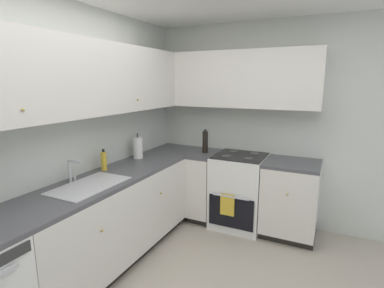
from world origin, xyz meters
The scene contains 14 objects.
wall_back centered at (0.00, 1.52, 1.26)m, with size 4.20×0.05×2.52m, color silver.
wall_right centered at (2.08, 0.00, 1.26)m, with size 0.05×3.09×2.52m, color silver.
lower_cabinets_back centered at (0.43, 1.20, 0.44)m, with size 2.04×0.62×0.87m.
countertop_back centered at (0.43, 1.20, 0.88)m, with size 3.25×0.60×0.04m, color #4C4C51.
lower_cabinets_right centered at (1.75, 0.02, 0.44)m, with size 0.62×1.54×0.87m.
countertop_right centered at (1.75, 0.02, 0.88)m, with size 0.60×1.54×0.03m.
oven_range centered at (1.77, 0.28, 0.46)m, with size 0.68×0.62×1.05m.
upper_cabinets_back centered at (0.27, 1.34, 1.83)m, with size 2.93×0.34×0.68m.
upper_cabinets_right centered at (1.89, 0.45, 1.83)m, with size 0.32×2.09×0.68m.
sink centered at (0.16, 1.17, 0.86)m, with size 0.68×0.40×0.10m.
faucet centered at (0.16, 1.38, 1.03)m, with size 0.07×0.16×0.21m.
soap_bottle centered at (0.58, 1.38, 1.00)m, with size 0.06×0.06×0.22m.
paper_towel_roll centered at (1.14, 1.36, 1.03)m, with size 0.11×0.11×0.31m.
oil_bottle centered at (1.75, 0.75, 1.04)m, with size 0.07×0.07×0.30m.
Camera 1 is at (-1.67, -0.72, 1.79)m, focal length 27.62 mm.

